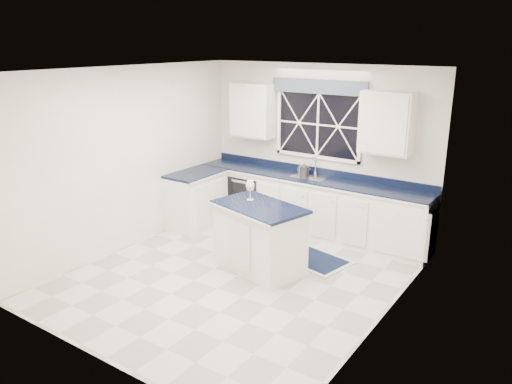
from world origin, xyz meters
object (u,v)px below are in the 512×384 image
Objects in this scene: faucet at (315,165)px; wine_glass at (250,187)px; soap_bottle at (302,168)px; kettle at (304,169)px; island at (259,237)px; dishwasher at (252,197)px.

wine_glass is (-0.11, -1.67, 0.02)m from faucet.
soap_bottle is at bearing -165.72° from faucet.
faucet is 1.68m from wine_glass.
faucet is at bearing 26.86° from kettle.
kettle is at bearing -31.76° from soap_bottle.
island is 5.00× the size of wine_glass.
dishwasher is 1.91m from wine_glass.
kettle is 1.60m from wine_glass.
faucet is 1.19× the size of kettle.
soap_bottle is at bearing 147.40° from kettle.
kettle is (0.95, 0.11, 0.61)m from dishwasher.
kettle is at bearing -152.30° from faucet.
kettle is at bearing 113.90° from island.
soap_bottle reaches higher than island.
wine_glass is at bearing 167.47° from island.
faucet reaches higher than wine_glass.
kettle reaches higher than island.
dishwasher is at bearing -170.94° from soap_bottle.
island is 7.57× the size of soap_bottle.
faucet is (1.10, 0.19, 0.69)m from dishwasher.
island is at bearing -81.67° from kettle.
dishwasher is 1.31m from faucet.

